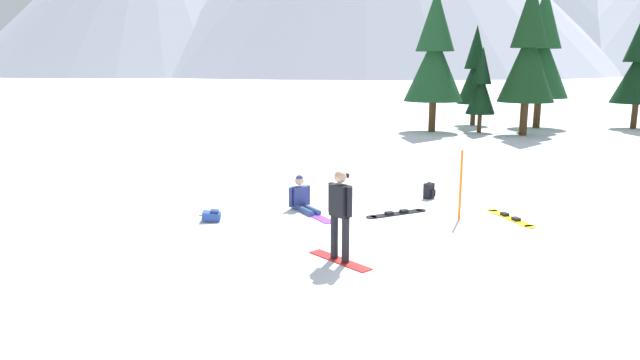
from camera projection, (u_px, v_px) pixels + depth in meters
ground_plane at (406, 244)px, 12.17m from camera, size 800.00×800.00×0.00m
snowboarder_foreground at (340, 214)px, 10.94m from camera, size 1.29×1.28×1.81m
snowboarder_midground at (303, 199)px, 14.94m from camera, size 1.31×1.69×0.92m
loose_snowboard_near_left at (510, 218)px, 14.17m from camera, size 0.91×1.83×0.09m
loose_snowboard_near_right at (397, 213)px, 14.59m from camera, size 1.68×1.17×0.09m
backpack_black at (429, 191)px, 16.29m from camera, size 0.37×0.38×0.47m
backpack_blue at (212, 216)px, 13.93m from camera, size 0.55×0.39×0.29m
trail_marker_pole at (461, 185)px, 13.89m from camera, size 0.06×0.06×1.75m
pine_tree_broad at (640, 65)px, 33.10m from camera, size 2.92×2.92×6.86m
pine_tree_short at (435, 55)px, 31.46m from camera, size 3.30×3.30×7.87m
pine_tree_leaning at (529, 52)px, 29.82m from camera, size 2.94×2.94×8.14m
pine_tree_young at (542, 52)px, 33.37m from camera, size 3.31×3.31×8.21m
pine_tree_slender at (475, 71)px, 35.05m from camera, size 2.11×2.11×6.13m
pine_tree_twin at (481, 86)px, 31.46m from camera, size 1.62×1.62×4.73m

